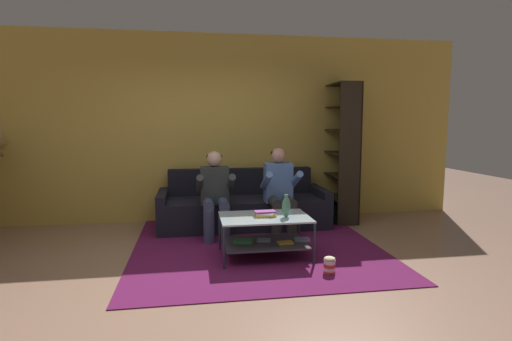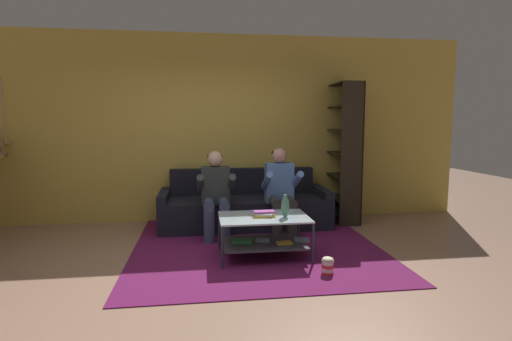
% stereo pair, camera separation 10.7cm
% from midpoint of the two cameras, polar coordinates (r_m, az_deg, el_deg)
% --- Properties ---
extents(ground, '(16.80, 16.80, 0.00)m').
position_cam_midpoint_polar(ground, '(4.20, -6.00, -14.76)').
color(ground, '#9C7561').
extents(back_partition, '(8.40, 0.12, 2.90)m').
position_cam_midpoint_polar(back_partition, '(6.36, -6.95, 5.99)').
color(back_partition, gold).
rests_on(back_partition, ground).
extents(couch, '(2.47, 0.88, 0.84)m').
position_cam_midpoint_polar(couch, '(5.98, -1.14, -5.28)').
color(couch, black).
rests_on(couch, ground).
extents(person_seated_left, '(0.50, 0.58, 1.16)m').
position_cam_midpoint_polar(person_seated_left, '(5.37, -5.20, -2.89)').
color(person_seated_left, '#394362').
rests_on(person_seated_left, ground).
extents(person_seated_right, '(0.50, 0.58, 1.19)m').
position_cam_midpoint_polar(person_seated_right, '(5.48, 4.11, -2.50)').
color(person_seated_right, '#2D2F2E').
rests_on(person_seated_right, ground).
extents(coffee_table, '(1.05, 0.68, 0.48)m').
position_cam_midpoint_polar(coffee_table, '(4.62, 1.82, -8.56)').
color(coffee_table, '#ADC2CA').
rests_on(coffee_table, ground).
extents(area_rug, '(3.00, 3.37, 0.01)m').
position_cam_midpoint_polar(area_rug, '(5.26, 0.32, -10.14)').
color(area_rug, '#611648').
rests_on(area_rug, ground).
extents(vase, '(0.10, 0.10, 0.26)m').
position_cam_midpoint_polar(vase, '(4.52, 4.88, -5.19)').
color(vase, '#457B62').
rests_on(vase, coffee_table).
extents(book_stack, '(0.24, 0.20, 0.06)m').
position_cam_midpoint_polar(book_stack, '(4.57, 1.83, -6.20)').
color(book_stack, gold).
rests_on(book_stack, coffee_table).
extents(bookshelf, '(0.37, 0.92, 2.14)m').
position_cam_midpoint_polar(bookshelf, '(6.50, 12.96, 1.57)').
color(bookshelf, black).
rests_on(bookshelf, ground).
extents(popcorn_tub, '(0.12, 0.12, 0.19)m').
position_cam_midpoint_polar(popcorn_tub, '(4.25, 10.93, -13.24)').
color(popcorn_tub, red).
rests_on(popcorn_tub, ground).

